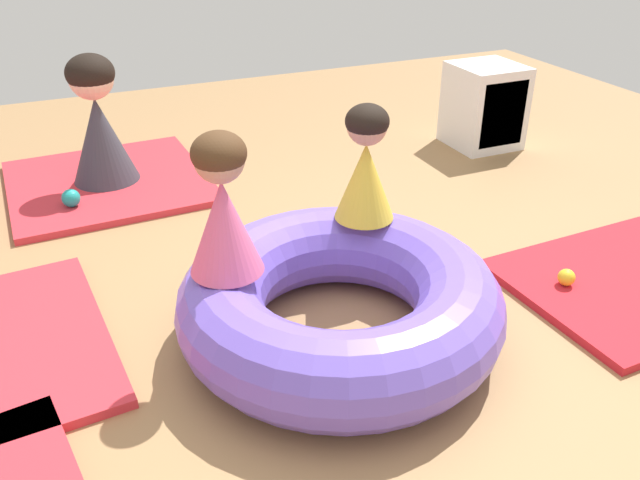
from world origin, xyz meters
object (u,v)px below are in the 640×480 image
at_px(child_in_pink, 223,206).
at_px(storage_cube, 486,107).
at_px(child_in_yellow, 366,164).
at_px(adult_seated, 98,121).
at_px(play_ball_yellow, 566,277).
at_px(inflatable_cushion, 340,303).
at_px(play_ball_teal, 71,198).

height_order(child_in_pink, storage_cube, child_in_pink).
xyz_separation_m(child_in_yellow, adult_seated, (-0.92, 1.63, -0.19)).
height_order(child_in_pink, play_ball_yellow, child_in_pink).
distance_m(adult_seated, storage_cube, 2.54).
bearing_deg(storage_cube, inflatable_cushion, -138.95).
xyz_separation_m(inflatable_cushion, child_in_yellow, (0.27, 0.34, 0.42)).
bearing_deg(child_in_yellow, play_ball_teal, 84.71).
bearing_deg(child_in_pink, play_ball_yellow, 67.16).
relative_size(child_in_yellow, adult_seated, 0.67).
height_order(child_in_yellow, child_in_pink, child_in_pink).
bearing_deg(storage_cube, play_ball_yellow, -114.54).
distance_m(child_in_pink, play_ball_yellow, 1.60).
bearing_deg(inflatable_cushion, play_ball_yellow, -4.95).
bearing_deg(child_in_yellow, child_in_pink, 149.35).
xyz_separation_m(child_in_yellow, play_ball_teal, (-1.15, 1.32, -0.51)).
relative_size(child_in_pink, play_ball_yellow, 7.06).
distance_m(child_in_pink, play_ball_teal, 1.67).
bearing_deg(storage_cube, adult_seated, 172.36).
relative_size(inflatable_cushion, child_in_yellow, 2.55).
xyz_separation_m(inflatable_cushion, adult_seated, (-0.65, 1.96, 0.23)).
bearing_deg(play_ball_yellow, storage_cube, 65.46).
height_order(inflatable_cushion, child_in_pink, child_in_pink).
distance_m(play_ball_teal, storage_cube, 2.76).
relative_size(play_ball_teal, play_ball_yellow, 1.31).
bearing_deg(child_in_pink, adult_seated, 173.80).
bearing_deg(play_ball_yellow, child_in_pink, 170.91).
bearing_deg(child_in_pink, storage_cube, 109.33).
xyz_separation_m(adult_seated, storage_cube, (2.51, -0.34, -0.13)).
xyz_separation_m(inflatable_cushion, play_ball_teal, (-0.88, 1.65, -0.08)).
height_order(play_ball_teal, play_ball_yellow, play_ball_teal).
distance_m(adult_seated, play_ball_teal, 0.50).
bearing_deg(play_ball_yellow, play_ball_teal, 138.37).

